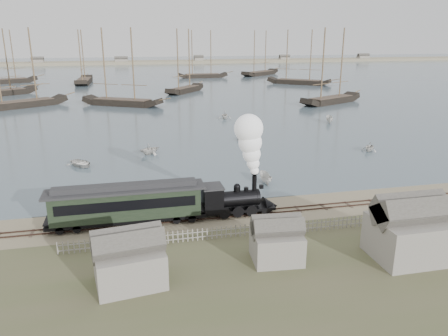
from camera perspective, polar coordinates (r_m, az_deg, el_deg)
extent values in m
plane|color=gray|center=(47.63, -0.27, -5.34)|extent=(600.00, 600.00, 0.00)
cube|color=#4D636E|center=(213.97, -10.45, 11.93)|extent=(600.00, 336.00, 0.06)
cube|color=#3D2821|center=(45.35, 0.42, -6.40)|extent=(120.00, 0.08, 0.12)
cube|color=#3D2821|center=(46.24, 0.13, -5.92)|extent=(120.00, 0.08, 0.12)
cube|color=#3F3128|center=(45.82, 0.27, -6.24)|extent=(120.00, 1.80, 0.06)
cube|color=tan|center=(293.70, -11.24, 13.21)|extent=(500.00, 20.00, 1.80)
cube|color=black|center=(45.85, 1.95, -5.24)|extent=(7.42, 2.18, 0.27)
cylinder|color=black|center=(45.34, 1.43, -4.02)|extent=(4.58, 1.64, 1.64)
cube|color=black|center=(44.77, -1.55, -4.00)|extent=(1.96, 2.40, 2.51)
cube|color=#2B2C2E|center=(44.31, -1.56, -2.42)|extent=(2.18, 2.62, 0.13)
cylinder|color=black|center=(45.36, 3.99, -2.06)|extent=(0.48, 0.48, 1.75)
sphere|color=black|center=(44.95, 1.71, -2.48)|extent=(0.70, 0.70, 0.70)
cone|color=black|center=(46.84, 6.10, -4.98)|extent=(1.53, 2.18, 2.18)
cube|color=black|center=(45.70, 4.89, -2.44)|extent=(0.38, 0.38, 0.38)
cube|color=black|center=(44.52, -12.48, -6.35)|extent=(15.39, 2.53, 0.38)
cube|color=black|center=(43.95, -12.60, -4.51)|extent=(14.29, 2.75, 2.75)
cube|color=black|center=(42.54, -12.60, -4.84)|extent=(13.19, 0.06, 0.99)
cube|color=black|center=(45.15, -12.65, -3.55)|extent=(13.19, 0.06, 0.99)
cube|color=#2B2C2E|center=(43.45, -12.72, -2.76)|extent=(15.39, 2.97, 0.20)
cube|color=#2B2C2E|center=(43.34, -12.75, -2.35)|extent=(13.74, 1.32, 0.49)
imported|color=silver|center=(47.42, 0.54, -4.92)|extent=(4.27, 4.74, 0.81)
imported|color=silver|center=(65.66, -18.15, 0.60)|extent=(5.30, 5.02, 0.89)
imported|color=silver|center=(69.52, -9.69, 2.50)|extent=(4.12, 4.34, 1.80)
imported|color=silver|center=(55.52, 5.41, -1.35)|extent=(3.31, 1.33, 1.26)
imported|color=silver|center=(77.52, 3.11, 3.83)|extent=(4.25, 4.57, 0.77)
imported|color=silver|center=(74.19, 18.48, 2.65)|extent=(3.69, 3.75, 1.49)
imported|color=silver|center=(96.34, 13.59, 6.19)|extent=(3.91, 2.61, 1.41)
imported|color=silver|center=(98.01, 0.09, 6.94)|extent=(3.78, 3.43, 1.73)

